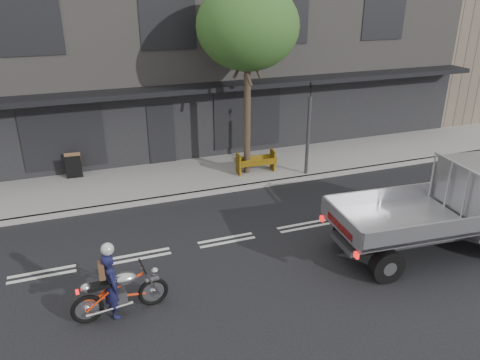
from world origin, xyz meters
name	(u,v)px	position (x,y,z in m)	size (l,w,h in m)	color
ground	(227,240)	(0.00, 0.00, 0.00)	(80.00, 80.00, 0.00)	black
sidewalk	(186,177)	(0.00, 4.70, 0.07)	(32.00, 3.20, 0.15)	gray
kerb	(197,194)	(0.00, 3.10, 0.07)	(32.00, 0.20, 0.15)	gray
building_main	(147,45)	(0.00, 11.30, 4.00)	(26.00, 10.00, 8.00)	slate
street_tree	(248,27)	(2.20, 4.20, 5.28)	(3.40, 3.40, 6.74)	#382B21
traffic_light_pole	(308,134)	(4.20, 3.35, 1.65)	(0.12, 0.12, 3.50)	#2D2D30
motorcycle	(120,291)	(-3.11, -2.15, 0.56)	(2.10, 0.61, 1.08)	black
rider	(112,285)	(-3.26, -2.15, 0.76)	(0.55, 0.36, 1.51)	#141539
flatbed_ute	(471,199)	(6.01, -2.41, 1.38)	(5.36, 2.52, 2.41)	black
construction_barrier	(258,163)	(2.52, 3.90, 0.56)	(1.45, 0.58, 0.81)	#DB9A0B
sandwich_board	(74,167)	(-3.80, 5.72, 0.59)	(0.55, 0.37, 0.87)	black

